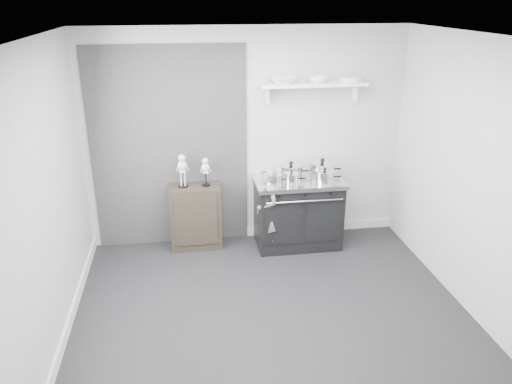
% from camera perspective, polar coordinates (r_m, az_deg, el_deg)
% --- Properties ---
extents(ground, '(4.00, 4.00, 0.00)m').
position_cam_1_polar(ground, '(5.22, 1.73, -13.72)').
color(ground, black).
rests_on(ground, ground).
extents(room_shell, '(4.02, 3.62, 2.71)m').
position_cam_1_polar(room_shell, '(4.60, 0.54, 4.15)').
color(room_shell, beige).
rests_on(room_shell, ground).
extents(wall_shelf, '(1.30, 0.26, 0.24)m').
position_cam_1_polar(wall_shelf, '(6.16, 6.59, 12.04)').
color(wall_shelf, white).
rests_on(wall_shelf, room_shell).
extents(stove, '(1.11, 0.69, 0.89)m').
position_cam_1_polar(stove, '(6.38, 4.78, -2.25)').
color(stove, black).
rests_on(stove, ground).
extents(side_cabinet, '(0.63, 0.37, 0.82)m').
position_cam_1_polar(side_cabinet, '(6.36, -6.93, -2.78)').
color(side_cabinet, black).
rests_on(side_cabinet, ground).
extents(child, '(0.37, 0.47, 1.13)m').
position_cam_1_polar(child, '(6.09, 1.29, -2.16)').
color(child, gray).
rests_on(child, ground).
extents(pot_front_left, '(0.31, 0.22, 0.17)m').
position_cam_1_polar(pot_front_left, '(6.00, 1.96, 1.49)').
color(pot_front_left, silver).
rests_on(pot_front_left, stove).
extents(pot_back_left, '(0.37, 0.29, 0.20)m').
position_cam_1_polar(pot_back_left, '(6.27, 4.00, 2.44)').
color(pot_back_left, silver).
rests_on(pot_back_left, stove).
extents(pot_back_right, '(0.41, 0.32, 0.23)m').
position_cam_1_polar(pot_back_right, '(6.34, 7.55, 2.63)').
color(pot_back_right, silver).
rests_on(pot_back_right, stove).
extents(pot_front_right, '(0.32, 0.24, 0.19)m').
position_cam_1_polar(pot_front_right, '(6.11, 7.84, 1.75)').
color(pot_front_right, silver).
rests_on(pot_front_right, stove).
extents(pot_front_center, '(0.27, 0.18, 0.17)m').
position_cam_1_polar(pot_front_center, '(6.04, 4.07, 1.58)').
color(pot_front_center, silver).
rests_on(pot_front_center, stove).
extents(skeleton_full, '(0.13, 0.09, 0.48)m').
position_cam_1_polar(skeleton_full, '(6.12, -8.42, 2.70)').
color(skeleton_full, silver).
rests_on(skeleton_full, side_cabinet).
extents(skeleton_torso, '(0.12, 0.07, 0.41)m').
position_cam_1_polar(skeleton_torso, '(6.14, -5.79, 2.54)').
color(skeleton_torso, silver).
rests_on(skeleton_torso, side_cabinet).
extents(bowl_large, '(0.33, 0.33, 0.08)m').
position_cam_1_polar(bowl_large, '(6.05, 3.08, 12.67)').
color(bowl_large, white).
rests_on(bowl_large, wall_shelf).
extents(bowl_small, '(0.22, 0.22, 0.07)m').
position_cam_1_polar(bowl_small, '(6.15, 7.07, 12.64)').
color(bowl_small, white).
rests_on(bowl_small, wall_shelf).
extents(plate_stack, '(0.29, 0.29, 0.06)m').
position_cam_1_polar(plate_stack, '(6.28, 10.81, 12.56)').
color(plate_stack, silver).
rests_on(plate_stack, wall_shelf).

